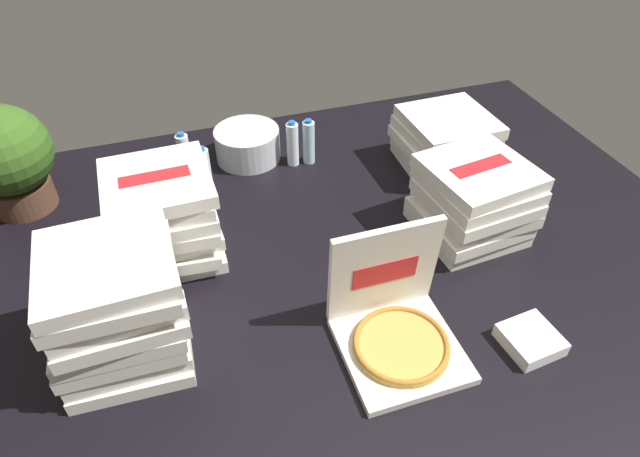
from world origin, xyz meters
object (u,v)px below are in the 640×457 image
open_pizza_box (396,324)px  ice_bucket (248,144)px  water_bottle_2 (185,156)px  napkin_pile (530,340)px  potted_plant (6,157)px  pizza_stack_right_far (118,308)px  water_bottle_0 (293,144)px  pizza_stack_center_near (474,200)px  water_bottle_1 (309,142)px  water_bottle_3 (205,170)px  pizza_stack_center_far (164,216)px  pizza_stack_right_mid (444,141)px

open_pizza_box → ice_bucket: size_ratio=1.30×
water_bottle_2 → napkin_pile: (0.92, -1.31, -0.08)m
potted_plant → napkin_pile: (1.61, -1.30, -0.22)m
pizza_stack_right_far → water_bottle_0: size_ratio=1.85×
pizza_stack_center_near → water_bottle_1: 0.82m
water_bottle_0 → water_bottle_3: bearing=-168.3°
napkin_pile → pizza_stack_center_far: bearing=142.4°
pizza_stack_center_far → pizza_stack_center_near: bearing=-12.0°
ice_bucket → water_bottle_2: size_ratio=1.36×
pizza_stack_center_far → ice_bucket: bearing=52.8°
pizza_stack_right_far → potted_plant: (-0.38, 0.92, 0.04)m
pizza_stack_right_far → napkin_pile: 1.30m
pizza_stack_right_far → pizza_stack_center_near: 1.34m
pizza_stack_right_mid → water_bottle_0: 0.70m
open_pizza_box → pizza_stack_center_near: (0.51, 0.41, 0.07)m
pizza_stack_right_far → water_bottle_3: 0.88m
pizza_stack_center_far → open_pizza_box: bearing=-45.6°
water_bottle_1 → pizza_stack_center_far: bearing=-147.5°
ice_bucket → napkin_pile: bearing=-65.5°
pizza_stack_center_far → potted_plant: bearing=138.5°
pizza_stack_center_near → napkin_pile: pizza_stack_center_near is taller
pizza_stack_center_near → napkin_pile: (-0.10, -0.57, -0.13)m
water_bottle_0 → water_bottle_1: 0.08m
water_bottle_0 → napkin_pile: (0.44, -1.26, -0.08)m
open_pizza_box → water_bottle_1: size_ratio=1.78×
pizza_stack_right_mid → potted_plant: size_ratio=0.88×
pizza_stack_center_far → napkin_pile: (1.05, -0.81, -0.15)m
pizza_stack_center_far → water_bottle_1: pizza_stack_center_far is taller
pizza_stack_right_far → water_bottle_1: (0.87, 0.87, -0.10)m
water_bottle_3 → potted_plant: 0.78m
pizza_stack_right_far → water_bottle_1: bearing=45.0°
pizza_stack_right_mid → open_pizza_box: bearing=-126.0°
pizza_stack_right_far → pizza_stack_right_mid: pizza_stack_right_far is taller
pizza_stack_right_far → potted_plant: size_ratio=0.90×
open_pizza_box → napkin_pile: bearing=-20.7°
open_pizza_box → pizza_stack_right_mid: size_ratio=0.98×
pizza_stack_right_mid → pizza_stack_center_near: pizza_stack_center_near is taller
water_bottle_0 → potted_plant: 1.18m
pizza_stack_center_far → water_bottle_3: pizza_stack_center_far is taller
pizza_stack_right_mid → water_bottle_1: (-0.58, 0.22, -0.02)m
pizza_stack_right_mid → pizza_stack_center_near: size_ratio=0.95×
pizza_stack_right_far → pizza_stack_center_near: bearing=7.9°
pizza_stack_center_near → water_bottle_0: 0.87m
pizza_stack_right_mid → napkin_pile: bearing=-102.2°
pizza_stack_center_far → water_bottle_2: 0.53m
open_pizza_box → water_bottle_1: open_pizza_box is taller
pizza_stack_right_mid → water_bottle_2: 1.18m
pizza_stack_right_far → napkin_pile: pizza_stack_right_far is taller
water_bottle_1 → pizza_stack_right_mid: bearing=-20.9°
water_bottle_3 → pizza_stack_center_near: bearing=-32.3°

